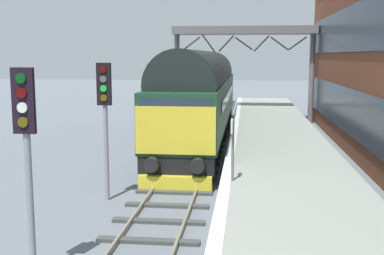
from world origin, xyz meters
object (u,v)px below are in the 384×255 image
(diesel_locomotive, at_px, (201,95))
(signal_post_mid, at_px, (105,111))
(signal_post_near, at_px, (26,143))
(platform_number_sign, at_px, (232,140))

(diesel_locomotive, bearing_deg, signal_post_mid, -100.91)
(diesel_locomotive, height_order, signal_post_mid, diesel_locomotive)
(diesel_locomotive, distance_m, signal_post_near, 15.56)
(platform_number_sign, bearing_deg, signal_post_near, -132.09)
(diesel_locomotive, distance_m, signal_post_mid, 10.32)
(signal_post_near, bearing_deg, diesel_locomotive, 82.78)
(platform_number_sign, bearing_deg, diesel_locomotive, 99.76)
(signal_post_near, height_order, signal_post_mid, signal_post_mid)
(signal_post_near, xyz_separation_m, signal_post_mid, (-0.00, 5.30, 0.01))
(diesel_locomotive, distance_m, platform_number_sign, 11.32)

